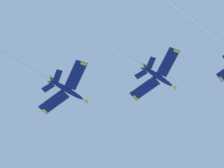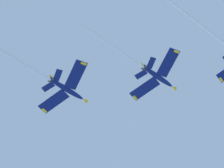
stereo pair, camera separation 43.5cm
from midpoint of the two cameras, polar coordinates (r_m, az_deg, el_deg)
jet_second at (r=145.86m, az=4.35°, el=1.57°), size 30.44×24.15×10.80m
jet_third at (r=140.94m, az=-7.66°, el=0.84°), size 34.32×26.74×11.50m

